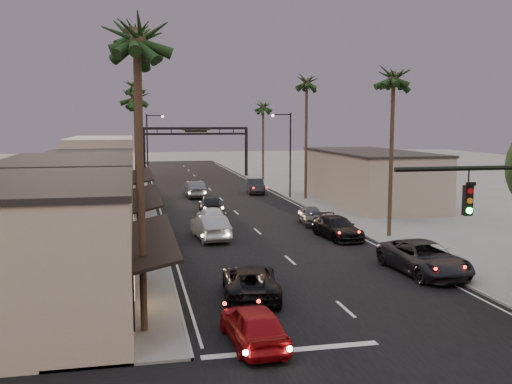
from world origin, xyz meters
name	(u,v)px	position (x,y,z in m)	size (l,w,h in m)	color
ground	(231,208)	(0.00, 40.00, 0.00)	(200.00, 200.00, 0.00)	slate
road	(223,200)	(0.00, 45.00, 0.00)	(14.00, 120.00, 0.02)	black
sidewalk_left	(129,194)	(-9.50, 52.00, 0.06)	(5.00, 92.00, 0.12)	slate
sidewalk_right	(293,190)	(9.50, 52.00, 0.06)	(5.00, 92.00, 0.12)	slate
storefront_near	(34,251)	(-13.00, 12.00, 2.75)	(8.00, 12.00, 5.50)	#BDAE90
storefront_mid	(70,204)	(-13.00, 26.00, 2.75)	(8.00, 14.00, 5.50)	gray
storefront_far	(89,182)	(-13.00, 42.00, 2.50)	(8.00, 16.00, 5.00)	#BDAE90
storefront_dist	(102,160)	(-13.00, 65.00, 3.00)	(8.00, 20.00, 6.00)	gray
building_right	(370,178)	(14.00, 40.00, 2.50)	(8.00, 18.00, 5.00)	gray
arch	(196,139)	(0.00, 70.00, 5.53)	(15.20, 0.40, 7.27)	black
streetlight_right	(288,148)	(6.92, 45.00, 5.33)	(2.13, 0.30, 9.00)	black
streetlight_left	(150,144)	(-6.92, 58.00, 5.33)	(2.13, 0.30, 9.00)	black
palm_la	(137,28)	(-8.60, 9.00, 11.44)	(3.20, 3.20, 13.20)	#38281C
palm_lb	(135,29)	(-8.60, 22.00, 13.39)	(3.20, 3.20, 15.20)	#38281C
palm_lc	(135,92)	(-8.60, 36.00, 10.47)	(3.20, 3.20, 12.20)	#38281C
palm_ld	(134,83)	(-8.60, 55.00, 12.42)	(3.20, 3.20, 14.20)	#38281C
palm_ra	(394,72)	(8.60, 24.00, 11.44)	(3.20, 3.20, 13.20)	#38281C
palm_rb	(307,79)	(8.60, 44.00, 12.42)	(3.20, 3.20, 14.20)	#38281C
palm_rc	(263,104)	(8.60, 64.00, 10.47)	(3.20, 3.20, 12.20)	#38281C
palm_far	(136,99)	(-8.30, 78.00, 11.44)	(3.20, 3.20, 13.20)	#38281C
oncoming_red	(253,325)	(-4.73, 7.00, 0.76)	(1.80, 4.48, 1.53)	maroon
oncoming_pickup	(250,281)	(-3.71, 12.57, 0.75)	(2.49, 5.39, 1.50)	black
oncoming_silver	(210,227)	(-3.79, 26.05, 0.86)	(1.82, 5.22, 1.72)	gray
oncoming_white	(211,216)	(-2.97, 31.55, 0.69)	(1.94, 4.77, 1.39)	silver
oncoming_dgrey	(210,203)	(-2.24, 37.76, 0.79)	(1.87, 4.64, 1.58)	black
oncoming_grey_far	(195,189)	(-2.54, 48.27, 0.86)	(1.82, 5.21, 1.72)	#4C4C51
curbside_near	(424,258)	(6.20, 14.64, 0.86)	(2.86, 6.20, 1.72)	black
curbside_black	(337,228)	(4.91, 24.44, 0.75)	(2.11, 5.20, 1.51)	black
curbside_grey	(312,216)	(4.79, 29.94, 0.71)	(1.69, 4.19, 1.43)	#434347
curbside_far	(256,186)	(4.55, 50.01, 0.82)	(1.74, 4.99, 1.64)	black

